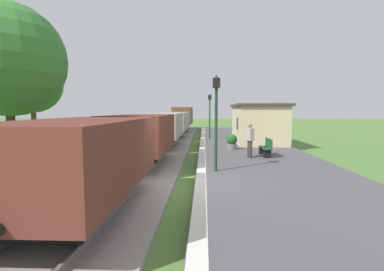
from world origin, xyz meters
TOP-DOWN VIEW (x-y plane):
  - ground_plane at (0.00, 0.00)m, footprint 160.00×160.00m
  - platform_slab at (3.20, 0.00)m, footprint 6.00×60.00m
  - platform_edge_stripe at (0.40, 0.00)m, footprint 0.36×60.00m
  - track_ballast at (-2.40, 0.00)m, footprint 3.80×60.00m
  - rail_near at (-1.68, 0.00)m, footprint 0.07×60.00m
  - rail_far at (-3.12, 0.00)m, footprint 0.07×60.00m
  - freight_train at (-2.40, 14.45)m, footprint 2.50×39.20m
  - station_hut at (4.40, 11.77)m, footprint 3.50×5.80m
  - bench_near_hut at (3.70, 5.51)m, footprint 0.42×1.50m
  - bench_down_platform at (3.70, 16.81)m, footprint 0.42×1.50m
  - person_waiting at (2.77, 4.97)m, footprint 0.39×0.45m
  - potted_planter at (2.18, 8.05)m, footprint 0.64×0.64m
  - lamp_post_near at (0.96, 1.71)m, footprint 0.28×0.28m
  - lamp_post_far at (0.96, 14.47)m, footprint 0.28×0.28m
  - tree_trackside_mid at (-5.92, -0.02)m, footprint 3.70×3.70m
  - tree_trackside_far at (-9.33, 7.01)m, footprint 3.35×3.35m

SIDE VIEW (x-z plane):
  - ground_plane at x=0.00m, z-range 0.00..0.00m
  - track_ballast at x=-2.40m, z-range 0.00..0.12m
  - platform_slab at x=3.20m, z-range 0.00..0.25m
  - rail_near at x=-1.68m, z-range 0.12..0.26m
  - rail_far at x=-3.12m, z-range 0.12..0.26m
  - platform_edge_stripe at x=0.40m, z-range 0.25..0.26m
  - bench_near_hut at x=3.70m, z-range 0.27..1.18m
  - bench_down_platform at x=3.70m, z-range 0.27..1.18m
  - potted_planter at x=2.18m, z-range 0.26..1.18m
  - person_waiting at x=2.77m, z-range 0.33..2.04m
  - freight_train at x=-2.40m, z-range 0.09..2.81m
  - station_hut at x=4.40m, z-range 0.26..3.04m
  - lamp_post_near at x=0.96m, z-range 0.95..4.65m
  - lamp_post_far at x=0.96m, z-range 0.95..4.65m
  - tree_trackside_far at x=-9.33m, z-range 1.21..7.01m
  - tree_trackside_mid at x=-5.92m, z-range 1.18..7.27m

